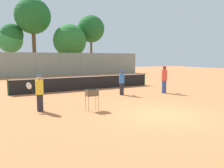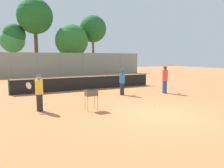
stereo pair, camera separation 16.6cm
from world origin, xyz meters
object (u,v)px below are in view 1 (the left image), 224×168
tennis_net (87,83)px  player_yellow_shirt (164,79)px  player_white_outfit (122,82)px  player_red_cap (39,93)px  ball_cart (92,94)px

tennis_net → player_yellow_shirt: bearing=-45.3°
player_white_outfit → tennis_net: bearing=50.9°
player_red_cap → player_yellow_shirt: (8.85, 1.21, 0.09)m
tennis_net → player_yellow_shirt: size_ratio=6.00×
player_white_outfit → ball_cart: size_ratio=1.69×
tennis_net → player_white_outfit: bearing=-71.9°
player_white_outfit → ball_cart: 4.65m
player_red_cap → ball_cart: (2.26, -1.02, -0.13)m
ball_cart → player_red_cap: bearing=155.7°
ball_cart → tennis_net: bearing=69.7°
player_red_cap → player_yellow_shirt: 8.93m
tennis_net → player_red_cap: size_ratio=6.61×
player_white_outfit → player_yellow_shirt: player_yellow_shirt is taller
tennis_net → ball_cart: tennis_net is taller
player_yellow_shirt → player_white_outfit: bearing=117.9°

